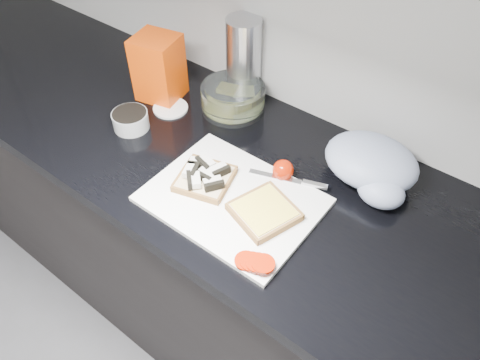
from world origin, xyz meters
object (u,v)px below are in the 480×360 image
at_px(cutting_board, 232,200).
at_px(glass_bowl, 233,98).
at_px(bread_bag, 159,68).
at_px(steel_canister, 244,59).

xyz_separation_m(cutting_board, glass_bowl, (-0.23, 0.29, 0.03)).
distance_m(cutting_board, bread_bag, 0.50).
distance_m(cutting_board, steel_canister, 0.46).
bearing_deg(glass_bowl, steel_canister, 105.43).
bearing_deg(cutting_board, steel_canister, 123.85).
bearing_deg(bread_bag, steel_canister, 27.04).
bearing_deg(steel_canister, bread_bag, -140.80).
relative_size(glass_bowl, steel_canister, 0.76).
bearing_deg(glass_bowl, bread_bag, -160.04).
distance_m(cutting_board, glass_bowl, 0.37).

